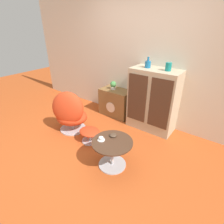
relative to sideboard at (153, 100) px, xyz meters
The scene contains 12 objects.
ground_plane 1.51m from the sideboard, 105.97° to the right, with size 12.00×12.00×0.00m, color #B74C1E.
wall_back 0.84m from the sideboard, 145.39° to the left, with size 6.40×0.06×2.60m.
sideboard is the anchor object (origin of this frame).
tv_console 0.95m from the sideboard, behind, with size 0.71×0.41×0.61m.
egg_chair 1.62m from the sideboard, 138.31° to the right, with size 0.79×0.77×0.86m.
ottoman 1.36m from the sideboard, 121.07° to the right, with size 0.39×0.33×0.25m.
coffee_table 1.38m from the sideboard, 89.02° to the right, with size 0.59×0.59×0.44m.
vase_leftmost 0.69m from the sideboard, behind, with size 0.11×0.11×0.19m.
vase_inner_left 0.70m from the sideboard, ahead, with size 0.10×0.10×0.14m.
potted_plant 0.98m from the sideboard, behind, with size 0.13×0.13×0.18m.
teacup 1.42m from the sideboard, 95.09° to the right, with size 0.11×0.11×0.05m.
bowl 1.24m from the sideboard, 92.21° to the right, with size 0.11×0.11×0.04m.
Camera 1 is at (1.61, -1.62, 1.95)m, focal length 28.00 mm.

